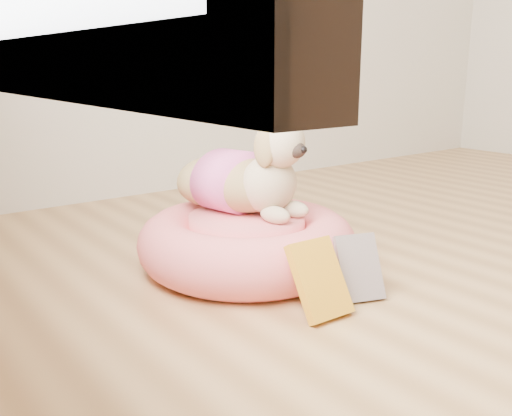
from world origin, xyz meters
TOP-DOWN VIEW (x-y plane):
  - pet_bed at (-1.11, 1.00)m, footprint 0.73×0.73m
  - dog at (-1.09, 1.03)m, footprint 0.44×0.55m
  - book_yellow at (-1.17, 0.58)m, footprint 0.15×0.14m
  - book_white at (-0.99, 0.60)m, footprint 0.16×0.15m

SIDE VIEW (x-z plane):
  - pet_bed at x=-1.11m, z-range 0.00..0.18m
  - book_white at x=-0.99m, z-range 0.00..0.18m
  - book_yellow at x=-1.17m, z-range 0.00..0.20m
  - dog at x=-1.09m, z-range 0.19..0.55m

